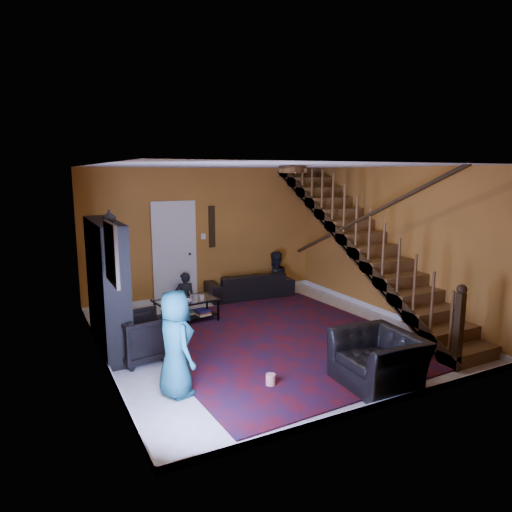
% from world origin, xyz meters
% --- Properties ---
extents(floor, '(5.50, 5.50, 0.00)m').
position_xyz_m(floor, '(0.00, 0.00, 0.00)').
color(floor, beige).
rests_on(floor, ground).
extents(room, '(5.50, 5.50, 5.50)m').
position_xyz_m(room, '(-1.33, 1.33, 0.05)').
color(room, '#BB7129').
rests_on(room, ground).
extents(staircase, '(0.95, 5.02, 3.18)m').
position_xyz_m(staircase, '(2.12, -0.00, 1.40)').
color(staircase, brown).
rests_on(staircase, floor).
extents(bookshelf, '(0.35, 1.80, 2.00)m').
position_xyz_m(bookshelf, '(-2.40, 0.60, 0.96)').
color(bookshelf, black).
rests_on(bookshelf, floor).
extents(door, '(0.82, 0.05, 2.05)m').
position_xyz_m(door, '(-0.70, 2.73, 1.02)').
color(door, silver).
rests_on(door, floor).
extents(framed_picture, '(0.04, 0.74, 0.74)m').
position_xyz_m(framed_picture, '(-2.57, -0.90, 1.75)').
color(framed_picture, maroon).
rests_on(framed_picture, room).
extents(wall_hanging, '(0.14, 0.03, 0.90)m').
position_xyz_m(wall_hanging, '(0.15, 2.73, 1.55)').
color(wall_hanging, black).
rests_on(wall_hanging, room).
extents(ceiling_fixture, '(0.40, 0.40, 0.10)m').
position_xyz_m(ceiling_fixture, '(0.00, -0.80, 2.74)').
color(ceiling_fixture, '#3F2814').
rests_on(ceiling_fixture, room).
extents(rug, '(4.11, 4.64, 0.02)m').
position_xyz_m(rug, '(0.10, -0.27, 0.01)').
color(rug, '#470C11').
rests_on(rug, floor).
extents(sofa, '(1.94, 0.89, 0.55)m').
position_xyz_m(sofa, '(0.84, 2.30, 0.27)').
color(sofa, black).
rests_on(sofa, floor).
extents(armchair_left, '(0.88, 0.86, 0.70)m').
position_xyz_m(armchair_left, '(-2.05, -0.06, 0.35)').
color(armchair_left, black).
rests_on(armchair_left, floor).
extents(armchair_right, '(0.97, 1.09, 0.68)m').
position_xyz_m(armchair_right, '(0.43, -2.25, 0.34)').
color(armchair_right, black).
rests_on(armchair_right, floor).
extents(person_adult_a, '(0.44, 0.31, 1.14)m').
position_xyz_m(person_adult_a, '(-0.62, 2.35, 0.12)').
color(person_adult_a, black).
rests_on(person_adult_a, sofa).
extents(person_adult_b, '(0.71, 0.56, 1.41)m').
position_xyz_m(person_adult_b, '(1.50, 2.35, 0.25)').
color(person_adult_b, black).
rests_on(person_adult_b, sofa).
extents(person_child, '(0.51, 0.70, 1.32)m').
position_xyz_m(person_child, '(-1.95, -1.33, 0.66)').
color(person_child, '#184A5B').
rests_on(person_child, armchair_left).
extents(coffee_table, '(1.16, 0.78, 0.41)m').
position_xyz_m(coffee_table, '(-0.94, 1.32, 0.23)').
color(coffee_table, black).
rests_on(coffee_table, floor).
extents(cup_a, '(0.13, 0.13, 0.10)m').
position_xyz_m(cup_a, '(-1.08, 1.18, 0.46)').
color(cup_a, '#999999').
rests_on(cup_a, coffee_table).
extents(cup_b, '(0.12, 0.12, 0.09)m').
position_xyz_m(cup_b, '(-0.69, 1.16, 0.46)').
color(cup_b, '#999999').
rests_on(cup_b, coffee_table).
extents(bowl, '(0.25, 0.25, 0.05)m').
position_xyz_m(bowl, '(-0.99, 1.14, 0.44)').
color(bowl, '#999999').
rests_on(bowl, coffee_table).
extents(vase, '(0.18, 0.18, 0.19)m').
position_xyz_m(vase, '(-2.41, 0.10, 2.10)').
color(vase, '#999999').
rests_on(vase, bookshelf).
extents(popcorn_bucket, '(0.13, 0.13, 0.14)m').
position_xyz_m(popcorn_bucket, '(-0.82, -1.66, 0.09)').
color(popcorn_bucket, red).
rests_on(popcorn_bucket, rug).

